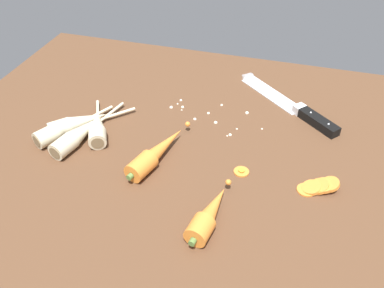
{
  "coord_description": "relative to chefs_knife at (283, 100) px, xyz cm",
  "views": [
    {
      "loc": [
        19.87,
        -70.09,
        58.82
      ],
      "look_at": [
        0.0,
        -2.0,
        1.5
      ],
      "focal_mm": 38.78,
      "sensor_mm": 36.0,
      "label": 1
    }
  ],
  "objects": [
    {
      "name": "ground_plane",
      "position": [
        -17.12,
        -22.88,
        -2.65
      ],
      "size": [
        120.0,
        90.0,
        4.0
      ],
      "primitive_type": "cube",
      "color": "brown"
    },
    {
      "name": "chefs_knife",
      "position": [
        0.0,
        0.0,
        0.0
      ],
      "size": [
        28.48,
        25.23,
        4.18
      ],
      "color": "silver",
      "rests_on": "ground_plane"
    },
    {
      "name": "whole_carrot",
      "position": [
        -23.4,
        -30.61,
        1.45
      ],
      "size": [
        8.93,
        21.37,
        4.2
      ],
      "color": "orange",
      "rests_on": "ground_plane"
    },
    {
      "name": "whole_carrot_second",
      "position": [
        -8.32,
        -44.17,
        1.45
      ],
      "size": [
        6.32,
        16.99,
        4.2
      ],
      "color": "orange",
      "rests_on": "ground_plane"
    },
    {
      "name": "parsnip_front",
      "position": [
        -44.6,
        -25.3,
        1.33
      ],
      "size": [
        16.16,
        16.92,
        4.0
      ],
      "color": "beige",
      "rests_on": "ground_plane"
    },
    {
      "name": "parsnip_mid_left",
      "position": [
        -39.58,
        -25.66,
        1.33
      ],
      "size": [
        10.35,
        17.49,
        4.0
      ],
      "color": "beige",
      "rests_on": "ground_plane"
    },
    {
      "name": "parsnip_mid_right",
      "position": [
        -42.34,
        -29.15,
        1.33
      ],
      "size": [
        7.79,
        23.58,
        4.0
      ],
      "color": "beige",
      "rests_on": "ground_plane"
    },
    {
      "name": "parsnip_back",
      "position": [
        -46.98,
        -28.25,
        1.33
      ],
      "size": [
        11.5,
        19.49,
        4.0
      ],
      "color": "beige",
      "rests_on": "ground_plane"
    },
    {
      "name": "carrot_slice_stack",
      "position": [
        10.38,
        -29.97,
        0.19
      ],
      "size": [
        8.11,
        5.46,
        3.02
      ],
      "color": "orange",
      "rests_on": "ground_plane"
    },
    {
      "name": "carrot_slice_stray_near",
      "position": [
        -5.13,
        -29.23,
        -0.29
      ],
      "size": [
        3.2,
        3.2,
        0.7
      ],
      "color": "orange",
      "rests_on": "ground_plane"
    },
    {
      "name": "mince_crumbs",
      "position": [
        -17.1,
        -11.07,
        -0.26
      ],
      "size": [
        24.22,
        12.7,
        0.9
      ],
      "color": "silver",
      "rests_on": "ground_plane"
    }
  ]
}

